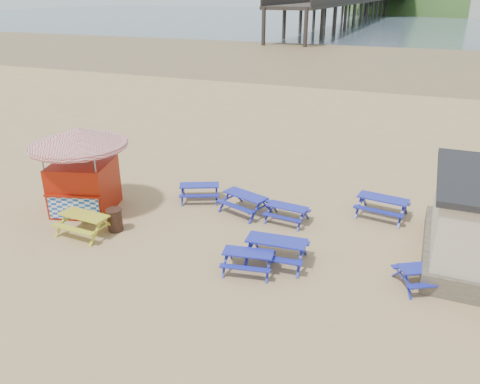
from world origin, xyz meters
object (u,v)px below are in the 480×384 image
at_px(picnic_table_blue_a, 200,192).
at_px(ice_cream_kiosk, 80,159).
at_px(litter_bin, 115,220).
at_px(picnic_table_yellow, 85,224).
at_px(picnic_table_blue_b, 245,203).

height_order(picnic_table_blue_a, ice_cream_kiosk, ice_cream_kiosk).
xyz_separation_m(picnic_table_blue_a, litter_bin, (-1.73, -3.86, 0.09)).
xyz_separation_m(picnic_table_yellow, litter_bin, (0.91, 0.63, 0.05)).
relative_size(picnic_table_blue_a, picnic_table_yellow, 1.07).
distance_m(picnic_table_yellow, ice_cream_kiosk, 2.94).
xyz_separation_m(picnic_table_blue_b, litter_bin, (-4.09, -3.44, 0.05)).
xyz_separation_m(ice_cream_kiosk, litter_bin, (2.31, -1.17, -1.81)).
height_order(picnic_table_blue_b, litter_bin, litter_bin).
bearing_deg(litter_bin, picnic_table_yellow, -145.30).
bearing_deg(picnic_table_blue_a, ice_cream_kiosk, -170.70).
relative_size(picnic_table_yellow, litter_bin, 2.24).
bearing_deg(litter_bin, picnic_table_blue_a, 65.82).
distance_m(ice_cream_kiosk, litter_bin, 3.16).
relative_size(picnic_table_blue_a, picnic_table_blue_b, 0.93).
xyz_separation_m(picnic_table_blue_a, picnic_table_yellow, (-2.65, -4.50, 0.04)).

